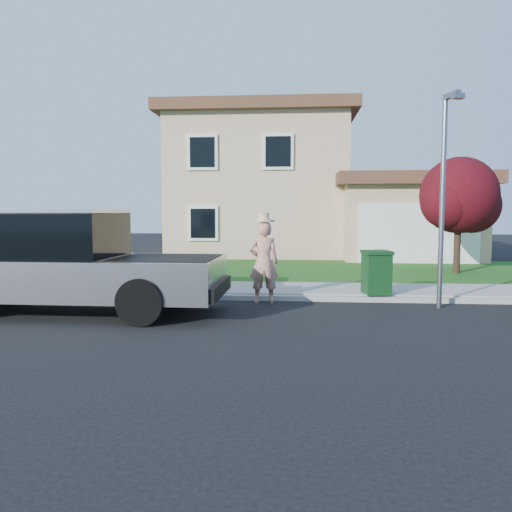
# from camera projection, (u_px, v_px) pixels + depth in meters

# --- Properties ---
(ground) EXTENTS (80.00, 80.00, 0.00)m
(ground) POSITION_uv_depth(u_px,v_px,m) (197.00, 328.00, 8.94)
(ground) COLOR black
(ground) RESTS_ON ground
(curb) EXTENTS (40.00, 0.20, 0.12)m
(curb) POSITION_uv_depth(u_px,v_px,m) (263.00, 298.00, 11.73)
(curb) COLOR gray
(curb) RESTS_ON ground
(sidewalk) EXTENTS (40.00, 2.00, 0.15)m
(sidewalk) POSITION_uv_depth(u_px,v_px,m) (266.00, 290.00, 12.82)
(sidewalk) COLOR gray
(sidewalk) RESTS_ON ground
(lawn) EXTENTS (40.00, 7.00, 0.10)m
(lawn) POSITION_uv_depth(u_px,v_px,m) (274.00, 271.00, 17.29)
(lawn) COLOR #224D16
(lawn) RESTS_ON ground
(house) EXTENTS (14.00, 11.30, 6.85)m
(house) POSITION_uv_depth(u_px,v_px,m) (287.00, 190.00, 24.83)
(house) COLOR tan
(house) RESTS_ON ground
(pickup_truck) EXTENTS (6.48, 2.53, 2.12)m
(pickup_truck) POSITION_uv_depth(u_px,v_px,m) (66.00, 265.00, 10.22)
(pickup_truck) COLOR black
(pickup_truck) RESTS_ON ground
(woman) EXTENTS (0.72, 0.51, 2.05)m
(woman) POSITION_uv_depth(u_px,v_px,m) (264.00, 261.00, 11.30)
(woman) COLOR tan
(woman) RESTS_ON ground
(ornamental_tree) EXTENTS (2.73, 2.46, 3.74)m
(ornamental_tree) POSITION_uv_depth(u_px,v_px,m) (460.00, 199.00, 16.07)
(ornamental_tree) COLOR black
(ornamental_tree) RESTS_ON lawn
(trash_bin) EXTENTS (0.71, 0.79, 1.02)m
(trash_bin) POSITION_uv_depth(u_px,v_px,m) (376.00, 272.00, 11.75)
(trash_bin) COLOR #0E3312
(trash_bin) RESTS_ON sidewalk
(street_lamp) EXTENTS (0.31, 0.59, 4.51)m
(street_lamp) POSITION_uv_depth(u_px,v_px,m) (444.00, 188.00, 10.53)
(street_lamp) COLOR slate
(street_lamp) RESTS_ON ground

